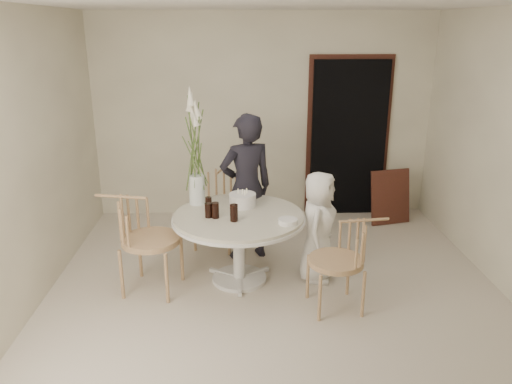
{
  "coord_description": "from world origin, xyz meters",
  "views": [
    {
      "loc": [
        -0.36,
        -4.38,
        2.52
      ],
      "look_at": [
        -0.18,
        0.3,
        0.95
      ],
      "focal_mm": 35.0,
      "sensor_mm": 36.0,
      "label": 1
    }
  ],
  "objects_px": {
    "birthday_cake": "(242,200)",
    "flower_vase": "(195,153)",
    "table": "(239,225)",
    "chair_left": "(137,229)",
    "girl": "(246,188)",
    "chair_far": "(221,195)",
    "boy": "(318,227)",
    "chair_right": "(349,251)"
  },
  "relations": [
    {
      "from": "birthday_cake",
      "to": "flower_vase",
      "type": "relative_size",
      "value": 0.23
    },
    {
      "from": "table",
      "to": "flower_vase",
      "type": "xyz_separation_m",
      "value": [
        -0.43,
        0.34,
        0.66
      ]
    },
    {
      "from": "chair_left",
      "to": "girl",
      "type": "xyz_separation_m",
      "value": [
        1.08,
        0.68,
        0.19
      ]
    },
    {
      "from": "birthday_cake",
      "to": "table",
      "type": "bearing_deg",
      "value": -99.9
    },
    {
      "from": "chair_far",
      "to": "girl",
      "type": "height_order",
      "value": "girl"
    },
    {
      "from": "girl",
      "to": "birthday_cake",
      "type": "relative_size",
      "value": 5.9
    },
    {
      "from": "boy",
      "to": "flower_vase",
      "type": "height_order",
      "value": "flower_vase"
    },
    {
      "from": "chair_far",
      "to": "boy",
      "type": "relative_size",
      "value": 0.8
    },
    {
      "from": "table",
      "to": "girl",
      "type": "bearing_deg",
      "value": 80.98
    },
    {
      "from": "boy",
      "to": "chair_right",
      "type": "bearing_deg",
      "value": -141.58
    },
    {
      "from": "table",
      "to": "flower_vase",
      "type": "distance_m",
      "value": 0.86
    },
    {
      "from": "chair_far",
      "to": "girl",
      "type": "xyz_separation_m",
      "value": [
        0.3,
        -0.43,
        0.23
      ]
    },
    {
      "from": "chair_far",
      "to": "flower_vase",
      "type": "xyz_separation_m",
      "value": [
        -0.22,
        -0.65,
        0.68
      ]
    },
    {
      "from": "boy",
      "to": "flower_vase",
      "type": "bearing_deg",
      "value": 94.31
    },
    {
      "from": "chair_right",
      "to": "flower_vase",
      "type": "height_order",
      "value": "flower_vase"
    },
    {
      "from": "girl",
      "to": "boy",
      "type": "height_order",
      "value": "girl"
    },
    {
      "from": "chair_left",
      "to": "birthday_cake",
      "type": "relative_size",
      "value": 3.53
    },
    {
      "from": "birthday_cake",
      "to": "chair_right",
      "type": "bearing_deg",
      "value": -39.1
    },
    {
      "from": "table",
      "to": "chair_right",
      "type": "height_order",
      "value": "chair_right"
    },
    {
      "from": "girl",
      "to": "chair_far",
      "type": "bearing_deg",
      "value": -74.82
    },
    {
      "from": "flower_vase",
      "to": "chair_far",
      "type": "bearing_deg",
      "value": 70.97
    },
    {
      "from": "table",
      "to": "birthday_cake",
      "type": "relative_size",
      "value": 4.77
    },
    {
      "from": "chair_left",
      "to": "boy",
      "type": "relative_size",
      "value": 0.85
    },
    {
      "from": "boy",
      "to": "flower_vase",
      "type": "relative_size",
      "value": 0.94
    },
    {
      "from": "table",
      "to": "chair_far",
      "type": "bearing_deg",
      "value": 101.87
    },
    {
      "from": "table",
      "to": "flower_vase",
      "type": "relative_size",
      "value": 1.08
    },
    {
      "from": "chair_far",
      "to": "girl",
      "type": "distance_m",
      "value": 0.57
    },
    {
      "from": "flower_vase",
      "to": "boy",
      "type": "bearing_deg",
      "value": -14.64
    },
    {
      "from": "chair_far",
      "to": "boy",
      "type": "height_order",
      "value": "boy"
    },
    {
      "from": "chair_left",
      "to": "flower_vase",
      "type": "height_order",
      "value": "flower_vase"
    },
    {
      "from": "chair_far",
      "to": "chair_left",
      "type": "height_order",
      "value": "chair_left"
    },
    {
      "from": "table",
      "to": "boy",
      "type": "distance_m",
      "value": 0.81
    },
    {
      "from": "boy",
      "to": "birthday_cake",
      "type": "distance_m",
      "value": 0.83
    },
    {
      "from": "flower_vase",
      "to": "chair_left",
      "type": "bearing_deg",
      "value": -140.73
    },
    {
      "from": "table",
      "to": "boy",
      "type": "relative_size",
      "value": 1.15
    },
    {
      "from": "chair_left",
      "to": "boy",
      "type": "height_order",
      "value": "boy"
    },
    {
      "from": "table",
      "to": "girl",
      "type": "relative_size",
      "value": 0.81
    },
    {
      "from": "chair_left",
      "to": "flower_vase",
      "type": "xyz_separation_m",
      "value": [
        0.56,
        0.46,
        0.64
      ]
    },
    {
      "from": "table",
      "to": "birthday_cake",
      "type": "distance_m",
      "value": 0.3
    },
    {
      "from": "table",
      "to": "chair_far",
      "type": "height_order",
      "value": "chair_far"
    },
    {
      "from": "chair_far",
      "to": "chair_left",
      "type": "xyz_separation_m",
      "value": [
        -0.79,
        -1.11,
        0.04
      ]
    },
    {
      "from": "girl",
      "to": "chair_left",
      "type": "bearing_deg",
      "value": 12.67
    }
  ]
}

